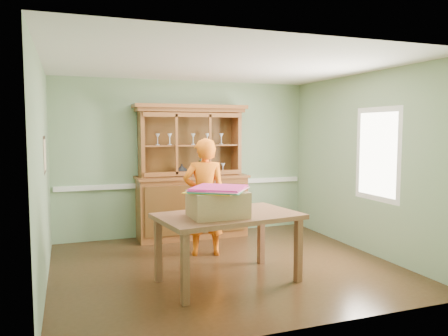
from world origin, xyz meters
name	(u,v)px	position (x,y,z in m)	size (l,w,h in m)	color
floor	(225,266)	(0.00, 0.00, 0.00)	(4.50, 4.50, 0.00)	#3F2614
ceiling	(225,65)	(0.00, 0.00, 2.70)	(4.50, 4.50, 0.00)	white
wall_back	(186,158)	(0.00, 2.00, 1.35)	(4.50, 4.50, 0.00)	gray
wall_left	(43,173)	(-2.25, 0.00, 1.35)	(4.00, 4.00, 0.00)	gray
wall_right	(365,163)	(2.25, 0.00, 1.35)	(4.00, 4.00, 0.00)	gray
wall_front	(300,186)	(0.00, -2.00, 1.35)	(4.50, 4.50, 0.00)	gray
chair_rail	(187,184)	(0.00, 1.98, 0.90)	(4.41, 0.05, 0.08)	white
framed_map	(45,155)	(-2.23, 0.30, 1.55)	(0.03, 0.60, 0.46)	black
window_panel	(377,154)	(2.23, -0.30, 1.50)	(0.03, 0.96, 1.36)	white
china_hutch	(191,191)	(0.02, 1.74, 0.80)	(1.93, 0.64, 2.27)	brown
dining_table	(228,222)	(-0.16, -0.57, 0.74)	(1.81, 1.24, 0.84)	brown
cardboard_box	(218,204)	(-0.34, -0.68, 0.99)	(0.64, 0.52, 0.30)	tan
kite_stack	(217,189)	(-0.36, -0.71, 1.17)	(0.81, 0.81, 0.05)	yellow
person	(205,197)	(-0.09, 0.63, 0.87)	(0.63, 0.41, 1.73)	orange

